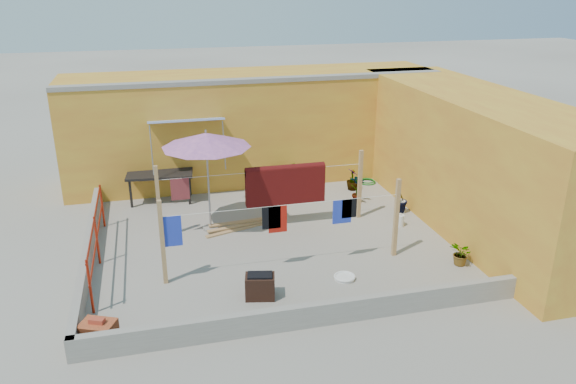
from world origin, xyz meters
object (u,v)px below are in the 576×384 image
object	(u,v)px
brick_stack	(99,333)
brazier	(260,286)
patio_umbrella	(206,141)
white_basin	(345,277)
plant_back_a	(281,177)
water_jug_a	(400,220)
water_jug_b	(401,206)
green_hose	(367,181)
outdoor_table	(160,175)

from	to	relation	value
brick_stack	brazier	distance (m)	3.03
patio_umbrella	brazier	world-z (taller)	patio_umbrella
white_basin	plant_back_a	size ratio (longest dim) A/B	0.53
water_jug_a	water_jug_b	xyz separation A→B (m)	(0.40, 0.82, 0.01)
patio_umbrella	brazier	bearing A→B (deg)	-80.78
white_basin	water_jug_a	bearing A→B (deg)	44.36
brazier	white_basin	bearing A→B (deg)	8.39
brazier	water_jug_b	world-z (taller)	brazier
brick_stack	green_hose	size ratio (longest dim) A/B	1.29
brick_stack	water_jug_b	distance (m)	8.42
patio_umbrella	white_basin	xyz separation A→B (m)	(2.38, -3.12, -2.22)
outdoor_table	patio_umbrella	bearing A→B (deg)	-63.96
green_hose	water_jug_b	bearing A→B (deg)	-90.00
brick_stack	brazier	bearing A→B (deg)	14.85
outdoor_table	brick_stack	distance (m)	6.55
brick_stack	water_jug_b	xyz separation A→B (m)	(7.38, 4.04, -0.05)
white_basin	brazier	bearing A→B (deg)	-171.61
outdoor_table	water_jug_b	world-z (taller)	outdoor_table
outdoor_table	white_basin	distance (m)	6.42
patio_umbrella	outdoor_table	bearing A→B (deg)	116.04
patio_umbrella	water_jug_b	xyz separation A→B (m)	(5.00, -0.13, -2.10)
green_hose	white_basin	bearing A→B (deg)	-116.13
white_basin	water_jug_b	xyz separation A→B (m)	(2.63, 2.99, 0.12)
brick_stack	water_jug_b	bearing A→B (deg)	28.68
brick_stack	brazier	world-z (taller)	brazier
patio_umbrella	green_hose	size ratio (longest dim) A/B	4.77
plant_back_a	patio_umbrella	bearing A→B (deg)	-135.92
outdoor_table	green_hose	xyz separation A→B (m)	(6.09, 0.00, -0.71)
patio_umbrella	water_jug_b	world-z (taller)	patio_umbrella
brazier	patio_umbrella	bearing A→B (deg)	99.22
patio_umbrella	brick_stack	size ratio (longest dim) A/B	3.70
brazier	water_jug_a	bearing A→B (deg)	31.11
water_jug_b	green_hose	distance (m)	2.36
brazier	green_hose	world-z (taller)	brazier
brazier	green_hose	distance (m)	7.17
white_basin	green_hose	size ratio (longest dim) A/B	0.85
brick_stack	brazier	xyz separation A→B (m)	(2.93, 0.78, 0.04)
brazier	water_jug_a	world-z (taller)	brazier
patio_umbrella	plant_back_a	distance (m)	3.70
water_jug_a	green_hose	bearing A→B (deg)	82.78
patio_umbrella	plant_back_a	size ratio (longest dim) A/B	2.96
white_basin	plant_back_a	distance (m)	5.37
patio_umbrella	brick_stack	xyz separation A→B (m)	(-2.38, -4.17, -2.05)
water_jug_a	water_jug_b	bearing A→B (deg)	63.79
white_basin	water_jug_a	distance (m)	3.11
outdoor_table	brazier	xyz separation A→B (m)	(1.64, -5.62, -0.50)
brick_stack	plant_back_a	bearing A→B (deg)	53.78
white_basin	water_jug_a	xyz separation A→B (m)	(2.22, 2.17, 0.11)
white_basin	green_hose	distance (m)	5.96
green_hose	plant_back_a	world-z (taller)	plant_back_a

